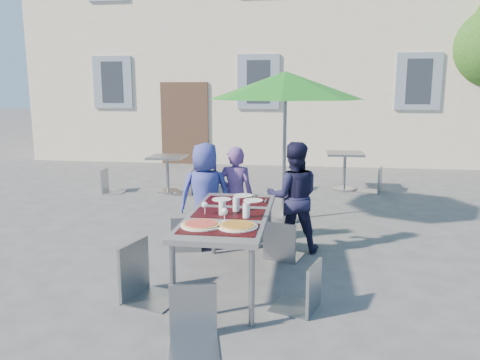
% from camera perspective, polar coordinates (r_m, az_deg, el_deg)
% --- Properties ---
extents(ground, '(90.00, 90.00, 0.00)m').
position_cam_1_polar(ground, '(5.45, -6.49, -10.46)').
color(ground, '#464649').
rests_on(ground, ground).
extents(building, '(13.60, 8.20, 11.10)m').
position_cam_1_polar(building, '(16.70, 3.89, 20.72)').
color(building, beige).
rests_on(building, ground).
extents(dining_table, '(0.80, 1.85, 0.76)m').
position_cam_1_polar(dining_table, '(4.76, -1.37, -4.73)').
color(dining_table, '#3F3F43').
rests_on(dining_table, ground).
extents(pizza_near_left, '(0.38, 0.38, 0.03)m').
position_cam_1_polar(pizza_near_left, '(4.31, -4.74, -5.42)').
color(pizza_near_left, white).
rests_on(pizza_near_left, dining_table).
extents(pizza_near_right, '(0.37, 0.37, 0.03)m').
position_cam_1_polar(pizza_near_right, '(4.26, -0.31, -5.58)').
color(pizza_near_right, white).
rests_on(pizza_near_right, dining_table).
extents(glassware, '(0.49, 0.45, 0.15)m').
position_cam_1_polar(glassware, '(4.65, -1.13, -3.41)').
color(glassware, silver).
rests_on(glassware, dining_table).
extents(place_settings, '(0.62, 0.46, 0.01)m').
position_cam_1_polar(place_settings, '(5.35, -0.03, -2.25)').
color(place_settings, white).
rests_on(place_settings, dining_table).
extents(child_0, '(0.72, 0.53, 1.34)m').
position_cam_1_polar(child_0, '(5.93, -4.21, -1.86)').
color(child_0, '#333B8E').
rests_on(child_0, ground).
extents(child_1, '(0.48, 0.32, 1.28)m').
position_cam_1_polar(child_1, '(6.01, -0.57, -1.96)').
color(child_1, '#5F3E7F').
rests_on(child_1, ground).
extents(child_2, '(0.71, 0.46, 1.37)m').
position_cam_1_polar(child_2, '(5.80, 6.51, -2.08)').
color(child_2, '#171733').
rests_on(child_2, ground).
extents(chair_0, '(0.44, 0.44, 0.84)m').
position_cam_1_polar(chair_0, '(5.85, -6.59, -3.98)').
color(chair_0, gray).
rests_on(chair_0, ground).
extents(chair_1, '(0.47, 0.47, 0.91)m').
position_cam_1_polar(chair_1, '(5.93, 0.04, -3.26)').
color(chair_1, gray).
rests_on(chair_1, ground).
extents(chair_2, '(0.50, 0.50, 0.90)m').
position_cam_1_polar(chair_2, '(5.50, 5.21, -4.48)').
color(chair_2, gray).
rests_on(chair_2, ground).
extents(chair_3, '(0.57, 0.56, 1.05)m').
position_cam_1_polar(chair_3, '(4.54, -11.85, -6.78)').
color(chair_3, gray).
rests_on(chair_3, ground).
extents(chair_4, '(0.49, 0.49, 0.87)m').
position_cam_1_polar(chair_4, '(4.28, 7.90, -9.31)').
color(chair_4, '#939A9E').
rests_on(chair_4, ground).
extents(chair_5, '(0.47, 0.47, 0.87)m').
position_cam_1_polar(chair_5, '(3.73, -5.80, -12.45)').
color(chair_5, gray).
rests_on(chair_5, ground).
extents(patio_umbrella, '(2.29, 2.29, 2.25)m').
position_cam_1_polar(patio_umbrella, '(7.04, 5.57, 11.22)').
color(patio_umbrella, '#A5A7AD').
rests_on(patio_umbrella, ground).
extents(cafe_table_0, '(0.68, 0.68, 0.72)m').
position_cam_1_polar(cafe_table_0, '(9.26, -8.83, 1.46)').
color(cafe_table_0, '#A5A7AD').
rests_on(cafe_table_0, ground).
extents(bg_chair_l_0, '(0.43, 0.43, 0.89)m').
position_cam_1_polar(bg_chair_l_0, '(9.49, -15.70, 1.61)').
color(bg_chair_l_0, '#92989D').
rests_on(bg_chair_l_0, ground).
extents(bg_chair_r_0, '(0.42, 0.42, 0.85)m').
position_cam_1_polar(bg_chair_r_0, '(9.06, -6.46, 1.36)').
color(bg_chair_r_0, gray).
rests_on(bg_chair_r_0, ground).
extents(cafe_table_1, '(0.71, 0.71, 0.76)m').
position_cam_1_polar(cafe_table_1, '(9.57, 12.65, 1.88)').
color(cafe_table_1, '#A5A7AD').
rests_on(cafe_table_1, ground).
extents(bg_chair_l_1, '(0.45, 0.45, 0.84)m').
position_cam_1_polar(bg_chair_l_1, '(9.32, 6.81, 1.56)').
color(bg_chair_l_1, gray).
rests_on(bg_chair_l_1, ground).
extents(bg_chair_r_1, '(0.52, 0.52, 0.95)m').
position_cam_1_polar(bg_chair_r_1, '(9.54, 16.18, 1.88)').
color(bg_chair_r_1, gray).
rests_on(bg_chair_r_1, ground).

